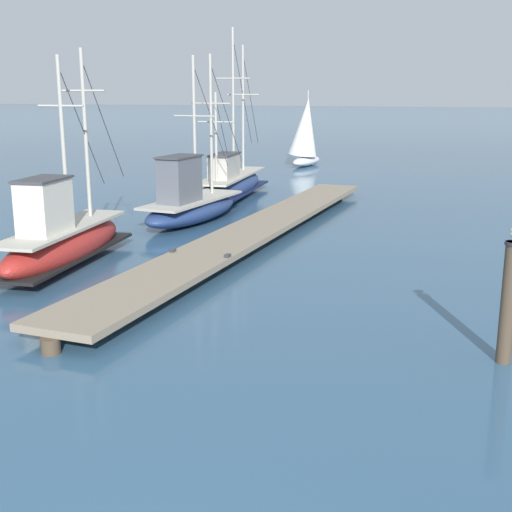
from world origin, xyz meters
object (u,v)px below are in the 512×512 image
object	(u,v)px
fishing_boat_0	(62,239)
fishing_boat_2	(231,183)
fishing_boat_1	(190,203)
distant_sailboat	(306,133)
mooring_piling	(508,301)

from	to	relation	value
fishing_boat_0	fishing_boat_2	xyz separation A→B (m)	(0.22, 12.60, -0.09)
fishing_boat_1	distant_sailboat	size ratio (longest dim) A/B	1.52
mooring_piling	distant_sailboat	distance (m)	31.55
fishing_boat_1	mooring_piling	distance (m)	14.45
fishing_boat_1	mooring_piling	size ratio (longest dim) A/B	3.26
mooring_piling	distant_sailboat	size ratio (longest dim) A/B	0.47
fishing_boat_2	distant_sailboat	size ratio (longest dim) A/B	1.89
fishing_boat_1	distant_sailboat	bearing A→B (deg)	91.76
distant_sailboat	mooring_piling	bearing A→B (deg)	-69.72
mooring_piling	distant_sailboat	xyz separation A→B (m)	(-10.93, 29.59, 0.92)
fishing_boat_1	mooring_piling	world-z (taller)	fishing_boat_1
fishing_boat_0	fishing_boat_1	world-z (taller)	fishing_boat_1
fishing_boat_2	distant_sailboat	world-z (taller)	fishing_boat_2
fishing_boat_0	distant_sailboat	size ratio (longest dim) A/B	1.52
mooring_piling	fishing_boat_1	bearing A→B (deg)	135.67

